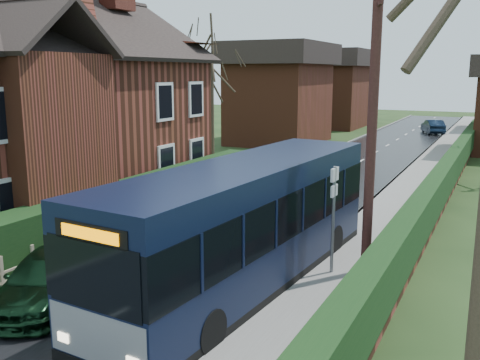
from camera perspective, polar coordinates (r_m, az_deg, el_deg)
The scene contains 16 objects.
ground at distance 14.32m, azimuth -9.31°, elevation -10.92°, with size 140.00×140.00×0.00m, color #324B20.
road at distance 22.77m, azimuth 5.52°, elevation -2.34°, with size 6.00×100.00×0.02m, color black.
pavement at distance 21.65m, azimuth 16.09°, elevation -3.30°, with size 2.50×100.00×0.14m, color slate.
kerb_right at distance 21.89m, azimuth 13.00°, elevation -2.99°, with size 0.12×100.00×0.14m, color gray.
kerb_left at distance 23.98m, azimuth -1.29°, elevation -1.49°, with size 0.12×100.00×0.10m, color gray.
front_hedge at distance 20.13m, azimuth -10.11°, elevation -1.99°, with size 1.20×16.00×1.60m, color black.
picket_fence at distance 19.79m, azimuth -8.33°, elevation -3.21°, with size 0.10×16.00×0.90m, color gray, non-canonical shape.
right_wall_hedge at distance 21.23m, azimuth 20.34°, elevation -1.22°, with size 0.60×50.00×1.80m.
brick_house at distance 22.70m, azimuth -20.74°, elevation 8.09°, with size 9.30×14.60×10.30m.
bus at distance 13.57m, azimuth 0.67°, elevation -4.94°, with size 3.16×10.65×3.19m.
car_silver at distance 23.03m, azimuth 1.94°, elevation -0.27°, with size 1.75×4.36×1.49m, color #B3B2B7.
car_green at distance 13.70m, azimuth -19.96°, elevation -9.89°, with size 1.64×4.03×1.17m, color black.
car_distant at distance 51.06m, azimuth 19.89°, elevation 5.37°, with size 1.34×3.84×1.27m, color black.
bus_stop_sign at distance 14.22m, azimuth 9.96°, elevation -2.64°, with size 0.09×0.46×3.02m.
telegraph_pole at distance 14.14m, azimuth 13.87°, elevation 4.70°, with size 0.46×0.93×7.57m.
tree_house_side at distance 32.81m, azimuth -3.12°, elevation 14.09°, with size 4.09×4.09×9.30m.
Camera 1 is at (7.87, -10.67, 5.40)m, focal length 40.00 mm.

